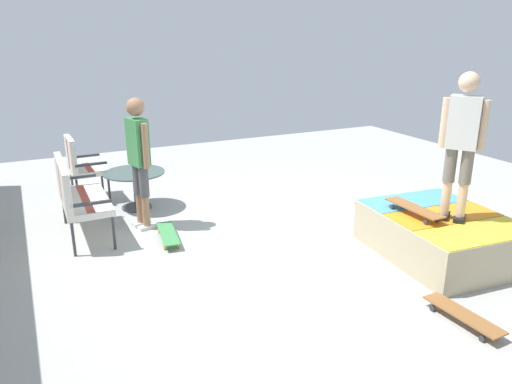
# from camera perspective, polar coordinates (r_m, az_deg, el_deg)

# --- Properties ---
(ground_plane) EXTENTS (12.00, 12.00, 0.10)m
(ground_plane) POSITION_cam_1_polar(r_m,az_deg,el_deg) (6.36, 3.94, -6.33)
(ground_plane) COLOR #A8A8A3
(skate_ramp) EXTENTS (1.83, 2.15, 0.52)m
(skate_ramp) POSITION_cam_1_polar(r_m,az_deg,el_deg) (6.33, 20.70, -4.61)
(skate_ramp) COLOR tan
(skate_ramp) RESTS_ON ground_plane
(patio_bench) EXTENTS (1.25, 0.56, 1.02)m
(patio_bench) POSITION_cam_1_polar(r_m,az_deg,el_deg) (6.71, -20.09, -0.03)
(patio_bench) COLOR #38383D
(patio_bench) RESTS_ON ground_plane
(patio_chair_near_house) EXTENTS (0.64, 0.57, 1.02)m
(patio_chair_near_house) POSITION_cam_1_polar(r_m,az_deg,el_deg) (8.18, -19.54, 3.20)
(patio_chair_near_house) COLOR #38383D
(patio_chair_near_house) RESTS_ON ground_plane
(patio_table) EXTENTS (0.90, 0.90, 0.57)m
(patio_table) POSITION_cam_1_polar(r_m,az_deg,el_deg) (7.63, -13.75, 1.06)
(patio_table) COLOR #38383D
(patio_table) RESTS_ON ground_plane
(person_watching) EXTENTS (0.47, 0.30, 1.76)m
(person_watching) POSITION_cam_1_polar(r_m,az_deg,el_deg) (6.69, -13.33, 4.33)
(person_watching) COLOR silver
(person_watching) RESTS_ON ground_plane
(person_skater) EXTENTS (0.40, 0.36, 1.65)m
(person_skater) POSITION_cam_1_polar(r_m,az_deg,el_deg) (5.86, 22.61, 5.88)
(person_skater) COLOR black
(person_skater) RESTS_ON skate_ramp
(skateboard_by_bench) EXTENTS (0.82, 0.31, 0.10)m
(skateboard_by_bench) POSITION_cam_1_polar(r_m,az_deg,el_deg) (6.49, -10.07, -4.76)
(skateboard_by_bench) COLOR #3F8C4C
(skateboard_by_bench) RESTS_ON ground_plane
(skateboard_spare) EXTENTS (0.81, 0.23, 0.10)m
(skateboard_spare) POSITION_cam_1_polar(r_m,az_deg,el_deg) (5.08, 22.69, -12.92)
(skateboard_spare) COLOR brown
(skateboard_spare) RESTS_ON ground_plane
(skateboard_on_ramp) EXTENTS (0.80, 0.21, 0.10)m
(skateboard_on_ramp) POSITION_cam_1_polar(r_m,az_deg,el_deg) (6.06, 17.70, -1.81)
(skateboard_on_ramp) COLOR brown
(skateboard_on_ramp) RESTS_ON skate_ramp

